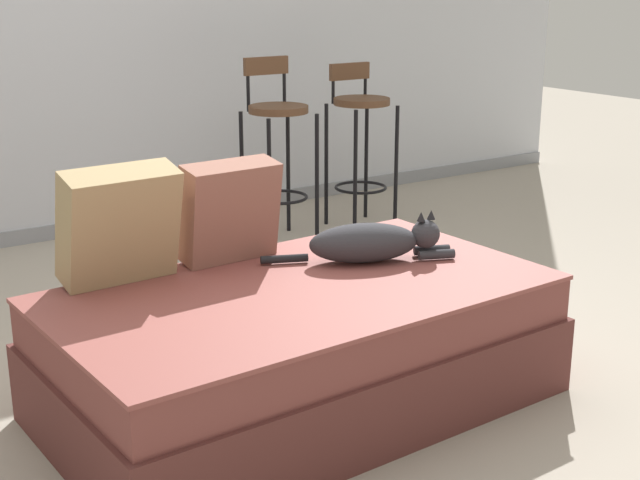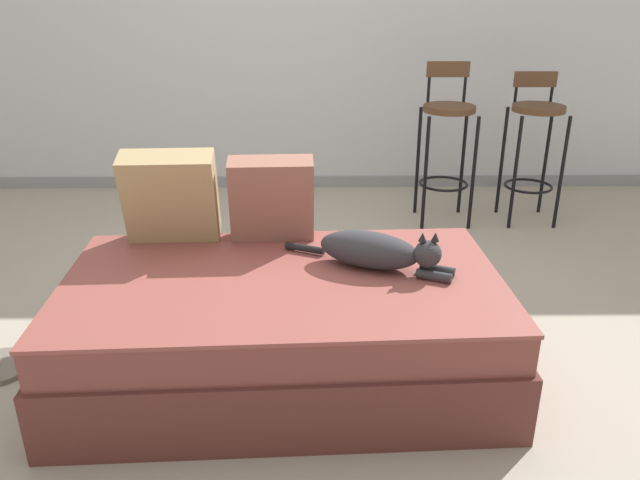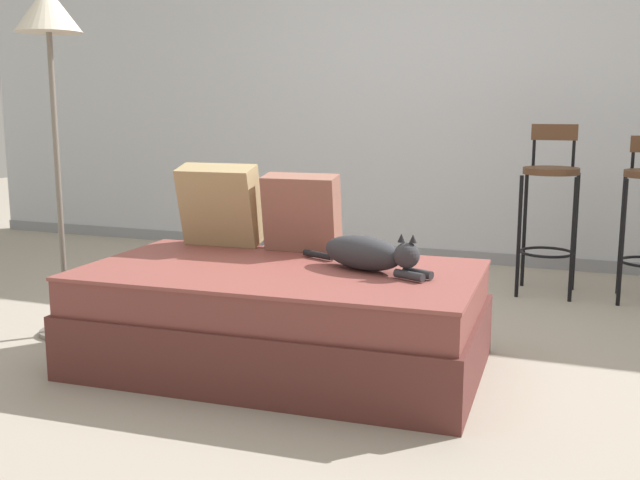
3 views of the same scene
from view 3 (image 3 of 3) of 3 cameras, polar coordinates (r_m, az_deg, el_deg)
The scene contains 9 objects.
ground_plane at distance 3.82m, azimuth -0.50°, elevation -7.65°, with size 16.00×16.00×0.00m, color #A89E8E.
wall_back_panel at distance 5.79m, azimuth 7.80°, elevation 11.36°, with size 8.00×0.10×2.60m, color silver.
wall_baseboard_trim at distance 5.85m, azimuth 7.38°, elevation -1.01°, with size 8.00×0.02×0.09m, color gray.
couch at distance 3.40m, azimuth -2.98°, elevation -5.84°, with size 1.81×1.08×0.46m.
throw_pillow_corner at distance 3.87m, azimuth -7.61°, elevation 2.66°, with size 0.41×0.25×0.43m.
throw_pillow_middle at distance 3.70m, azimuth -1.41°, elevation 2.11°, with size 0.38×0.20×0.39m.
cat at distance 3.28m, azimuth 3.68°, elevation -1.04°, with size 0.69×0.37×0.19m.
bar_stool_near_window at distance 4.87m, azimuth 17.11°, elevation 3.21°, with size 0.34×0.34×1.06m.
floor_lamp at distance 3.99m, azimuth -19.91°, elevation 13.95°, with size 0.32×0.32×1.74m.
Camera 3 is at (1.33, -3.39, 1.17)m, focal length 42.00 mm.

